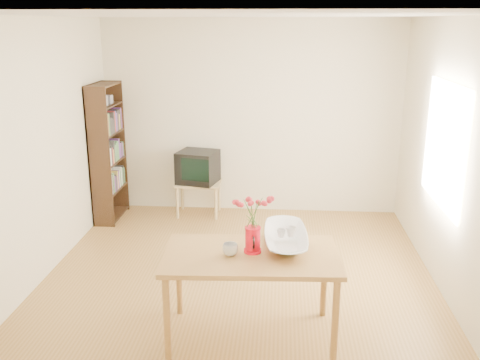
# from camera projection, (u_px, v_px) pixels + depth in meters

# --- Properties ---
(room) EXTENTS (4.50, 4.50, 4.50)m
(room) POSITION_uv_depth(u_px,v_px,m) (241.00, 158.00, 5.05)
(room) COLOR olive
(room) RESTS_ON ground
(table) EXTENTS (1.45, 0.88, 0.75)m
(table) POSITION_uv_depth(u_px,v_px,m) (251.00, 263.00, 4.33)
(table) COLOR olive
(table) RESTS_ON ground
(tv_stand) EXTENTS (0.60, 0.45, 0.46)m
(tv_stand) POSITION_uv_depth(u_px,v_px,m) (198.00, 187.00, 7.25)
(tv_stand) COLOR tan
(tv_stand) RESTS_ON ground
(bookshelf) EXTENTS (0.28, 0.70, 1.80)m
(bookshelf) POSITION_uv_depth(u_px,v_px,m) (108.00, 157.00, 7.00)
(bookshelf) COLOR black
(bookshelf) RESTS_ON ground
(pitcher) EXTENTS (0.14, 0.22, 0.22)m
(pitcher) POSITION_uv_depth(u_px,v_px,m) (253.00, 241.00, 4.31)
(pitcher) COLOR red
(pitcher) RESTS_ON table
(flowers) EXTENTS (0.25, 0.25, 0.35)m
(flowers) POSITION_uv_depth(u_px,v_px,m) (253.00, 208.00, 4.23)
(flowers) COLOR #F93A4F
(flowers) RESTS_ON pitcher
(mug) EXTENTS (0.18, 0.18, 0.10)m
(mug) POSITION_uv_depth(u_px,v_px,m) (230.00, 250.00, 4.26)
(mug) COLOR white
(mug) RESTS_ON table
(bowl) EXTENTS (0.57, 0.57, 0.51)m
(bowl) POSITION_uv_depth(u_px,v_px,m) (286.00, 214.00, 4.45)
(bowl) COLOR white
(bowl) RESTS_ON table
(teacup_a) EXTENTS (0.09, 0.09, 0.06)m
(teacup_a) POSITION_uv_depth(u_px,v_px,m) (281.00, 220.00, 4.47)
(teacup_a) COLOR white
(teacup_a) RESTS_ON bowl
(teacup_b) EXTENTS (0.10, 0.10, 0.07)m
(teacup_b) POSITION_uv_depth(u_px,v_px,m) (292.00, 219.00, 4.48)
(teacup_b) COLOR white
(teacup_b) RESTS_ON bowl
(television) EXTENTS (0.58, 0.56, 0.43)m
(television) POSITION_uv_depth(u_px,v_px,m) (198.00, 166.00, 7.18)
(television) COLOR black
(television) RESTS_ON tv_stand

